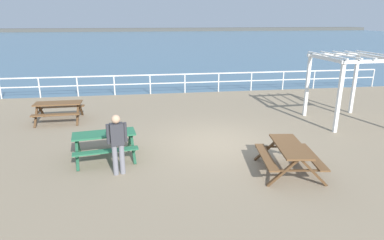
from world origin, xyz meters
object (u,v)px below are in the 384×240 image
picnic_table_far_right (104,139)px  lattice_pergola (350,72)px  picnic_table_far_left (58,107)px  visitor (117,141)px  picnic_table_near_left (290,152)px

picnic_table_far_right → lattice_pergola: size_ratio=0.74×
picnic_table_far_left → visitor: bearing=-63.8°
picnic_table_near_left → lattice_pergola: 5.90m
picnic_table_far_left → picnic_table_far_right: same height
picnic_table_far_right → visitor: (0.47, -1.18, 0.36)m
picnic_table_far_left → lattice_pergola: size_ratio=0.68×
visitor → lattice_pergola: bearing=-80.1°
picnic_table_far_right → picnic_table_near_left: bearing=-27.5°
picnic_table_far_left → picnic_table_far_right: (2.20, -3.99, 0.00)m
picnic_table_near_left → lattice_pergola: size_ratio=0.74×
picnic_table_far_left → picnic_table_far_right: bearing=-62.3°
picnic_table_near_left → picnic_table_far_left: (-7.22, 5.73, 0.00)m
picnic_table_far_right → lattice_pergola: lattice_pergola is taller
picnic_table_far_left → visitor: 5.83m
picnic_table_near_left → picnic_table_far_right: size_ratio=0.99×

